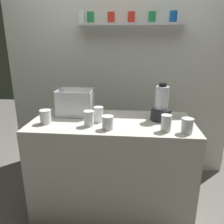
{
  "coord_description": "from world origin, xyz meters",
  "views": [
    {
      "loc": [
        0.17,
        -1.79,
        1.55
      ],
      "look_at": [
        0.0,
        0.0,
        0.98
      ],
      "focal_mm": 35.23,
      "sensor_mm": 36.0,
      "label": 1
    }
  ],
  "objects_px": {
    "juice_cup_beet_far_left": "(46,118)",
    "juice_cup_pomegranate_rightmost": "(187,126)",
    "blender_pitcher": "(161,107)",
    "juice_cup_mango_left": "(89,119)",
    "carrot_display_bin": "(75,107)",
    "juice_cup_mango_far_right": "(166,124)",
    "juice_cup_pomegranate_right": "(108,124)",
    "juice_cup_orange_middle": "(99,116)"
  },
  "relations": [
    {
      "from": "carrot_display_bin",
      "to": "juice_cup_mango_far_right",
      "type": "xyz_separation_m",
      "value": [
        0.79,
        -0.34,
        -0.01
      ]
    },
    {
      "from": "juice_cup_orange_middle",
      "to": "juice_cup_mango_far_right",
      "type": "relative_size",
      "value": 1.02
    },
    {
      "from": "carrot_display_bin",
      "to": "juice_cup_pomegranate_right",
      "type": "xyz_separation_m",
      "value": [
        0.34,
        -0.34,
        -0.03
      ]
    },
    {
      "from": "juice_cup_mango_left",
      "to": "juice_cup_pomegranate_right",
      "type": "xyz_separation_m",
      "value": [
        0.16,
        -0.06,
        -0.01
      ]
    },
    {
      "from": "blender_pitcher",
      "to": "juice_cup_beet_far_left",
      "type": "relative_size",
      "value": 2.82
    },
    {
      "from": "juice_cup_pomegranate_right",
      "to": "juice_cup_beet_far_left",
      "type": "bearing_deg",
      "value": 171.47
    },
    {
      "from": "juice_cup_beet_far_left",
      "to": "juice_cup_mango_far_right",
      "type": "xyz_separation_m",
      "value": [
        0.98,
        -0.08,
        0.01
      ]
    },
    {
      "from": "juice_cup_mango_left",
      "to": "juice_cup_pomegranate_rightmost",
      "type": "bearing_deg",
      "value": -6.04
    },
    {
      "from": "juice_cup_beet_far_left",
      "to": "juice_cup_pomegranate_right",
      "type": "distance_m",
      "value": 0.54
    },
    {
      "from": "juice_cup_pomegranate_right",
      "to": "juice_cup_orange_middle",
      "type": "bearing_deg",
      "value": 121.38
    },
    {
      "from": "juice_cup_mango_left",
      "to": "juice_cup_pomegranate_right",
      "type": "height_order",
      "value": "juice_cup_mango_left"
    },
    {
      "from": "carrot_display_bin",
      "to": "juice_cup_mango_left",
      "type": "bearing_deg",
      "value": -57.04
    },
    {
      "from": "juice_cup_beet_far_left",
      "to": "juice_cup_pomegranate_rightmost",
      "type": "distance_m",
      "value": 1.13
    },
    {
      "from": "juice_cup_mango_left",
      "to": "juice_cup_pomegranate_rightmost",
      "type": "xyz_separation_m",
      "value": [
        0.76,
        -0.08,
        -0.0
      ]
    },
    {
      "from": "juice_cup_mango_far_right",
      "to": "juice_cup_beet_far_left",
      "type": "bearing_deg",
      "value": 175.46
    },
    {
      "from": "carrot_display_bin",
      "to": "juice_cup_mango_far_right",
      "type": "distance_m",
      "value": 0.86
    },
    {
      "from": "juice_cup_pomegranate_right",
      "to": "juice_cup_mango_far_right",
      "type": "distance_m",
      "value": 0.45
    },
    {
      "from": "juice_cup_beet_far_left",
      "to": "juice_cup_mango_far_right",
      "type": "height_order",
      "value": "juice_cup_mango_far_right"
    },
    {
      "from": "carrot_display_bin",
      "to": "juice_cup_mango_left",
      "type": "relative_size",
      "value": 2.59
    },
    {
      "from": "juice_cup_orange_middle",
      "to": "juice_cup_mango_far_right",
      "type": "xyz_separation_m",
      "value": [
        0.54,
        -0.16,
        0.0
      ]
    },
    {
      "from": "juice_cup_beet_far_left",
      "to": "juice_cup_pomegranate_rightmost",
      "type": "relative_size",
      "value": 1.0
    },
    {
      "from": "carrot_display_bin",
      "to": "juice_cup_pomegranate_rightmost",
      "type": "height_order",
      "value": "carrot_display_bin"
    },
    {
      "from": "juice_cup_beet_far_left",
      "to": "juice_cup_pomegranate_rightmost",
      "type": "xyz_separation_m",
      "value": [
        1.13,
        -0.1,
        0.0
      ]
    },
    {
      "from": "juice_cup_beet_far_left",
      "to": "juice_cup_mango_left",
      "type": "distance_m",
      "value": 0.37
    },
    {
      "from": "blender_pitcher",
      "to": "juice_cup_mango_left",
      "type": "relative_size",
      "value": 2.6
    },
    {
      "from": "juice_cup_beet_far_left",
      "to": "juice_cup_mango_far_right",
      "type": "relative_size",
      "value": 0.9
    },
    {
      "from": "carrot_display_bin",
      "to": "juice_cup_mango_left",
      "type": "distance_m",
      "value": 0.34
    },
    {
      "from": "juice_cup_mango_left",
      "to": "juice_cup_pomegranate_rightmost",
      "type": "height_order",
      "value": "juice_cup_mango_left"
    },
    {
      "from": "carrot_display_bin",
      "to": "juice_cup_mango_far_right",
      "type": "relative_size",
      "value": 2.52
    },
    {
      "from": "juice_cup_pomegranate_right",
      "to": "blender_pitcher",
      "type": "bearing_deg",
      "value": 30.71
    },
    {
      "from": "blender_pitcher",
      "to": "juice_cup_beet_far_left",
      "type": "height_order",
      "value": "blender_pitcher"
    },
    {
      "from": "carrot_display_bin",
      "to": "juice_cup_pomegranate_right",
      "type": "distance_m",
      "value": 0.48
    },
    {
      "from": "juice_cup_orange_middle",
      "to": "carrot_display_bin",
      "type": "bearing_deg",
      "value": 143.48
    },
    {
      "from": "juice_cup_orange_middle",
      "to": "juice_cup_beet_far_left",
      "type": "bearing_deg",
      "value": -169.81
    },
    {
      "from": "juice_cup_orange_middle",
      "to": "juice_cup_pomegranate_right",
      "type": "distance_m",
      "value": 0.18
    },
    {
      "from": "juice_cup_pomegranate_right",
      "to": "juice_cup_mango_left",
      "type": "bearing_deg",
      "value": 160.19
    },
    {
      "from": "blender_pitcher",
      "to": "juice_cup_pomegranate_rightmost",
      "type": "height_order",
      "value": "blender_pitcher"
    },
    {
      "from": "blender_pitcher",
      "to": "juice_cup_pomegranate_right",
      "type": "xyz_separation_m",
      "value": [
        -0.44,
        -0.26,
        -0.07
      ]
    },
    {
      "from": "blender_pitcher",
      "to": "juice_cup_mango_far_right",
      "type": "xyz_separation_m",
      "value": [
        0.01,
        -0.26,
        -0.06
      ]
    },
    {
      "from": "juice_cup_orange_middle",
      "to": "juice_cup_pomegranate_rightmost",
      "type": "xyz_separation_m",
      "value": [
        0.69,
        -0.18,
        -0.0
      ]
    },
    {
      "from": "blender_pitcher",
      "to": "juice_cup_orange_middle",
      "type": "bearing_deg",
      "value": -169.21
    },
    {
      "from": "juice_cup_mango_left",
      "to": "juice_cup_pomegranate_rightmost",
      "type": "distance_m",
      "value": 0.76
    }
  ]
}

